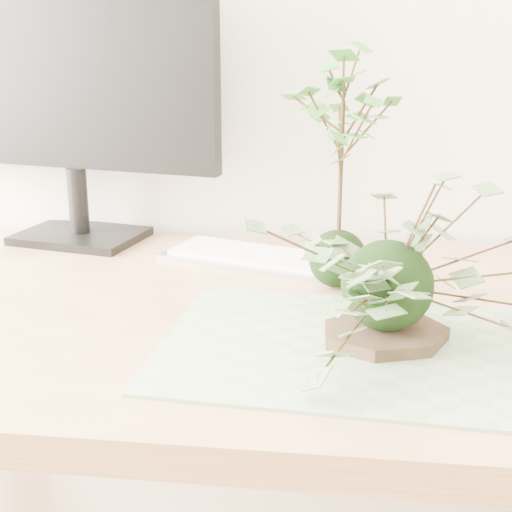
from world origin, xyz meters
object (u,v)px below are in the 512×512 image
(desk, at_px, (323,369))
(maple_kokedama, at_px, (343,116))
(keyboard, at_px, (288,262))
(ivy_kokedama, at_px, (390,244))
(monitor, at_px, (71,86))

(desk, distance_m, maple_kokedama, 0.35)
(keyboard, bearing_deg, ivy_kokedama, -45.31)
(monitor, bearing_deg, desk, -21.84)
(ivy_kokedama, bearing_deg, monitor, 142.54)
(keyboard, relative_size, monitor, 0.82)
(monitor, bearing_deg, maple_kokedama, -11.80)
(maple_kokedama, xyz_separation_m, monitor, (-0.46, 0.20, 0.02))
(maple_kokedama, distance_m, keyboard, 0.27)
(keyboard, bearing_deg, desk, -51.78)
(keyboard, bearing_deg, maple_kokedama, -28.04)
(monitor, bearing_deg, keyboard, -5.45)
(desk, relative_size, monitor, 3.03)
(ivy_kokedama, height_order, monitor, monitor)
(ivy_kokedama, bearing_deg, keyboard, 116.21)
(desk, xyz_separation_m, ivy_kokedama, (0.07, -0.10, 0.21))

